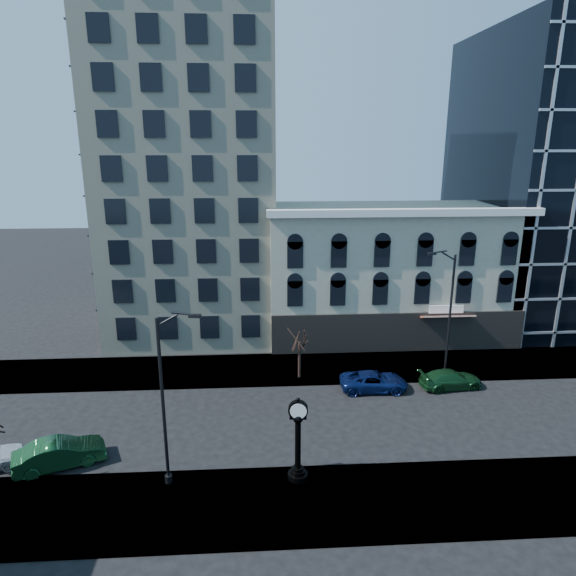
{
  "coord_description": "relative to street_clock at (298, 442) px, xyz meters",
  "views": [
    {
      "loc": [
        -0.04,
        -29.93,
        17.8
      ],
      "look_at": [
        2.0,
        4.0,
        8.0
      ],
      "focal_mm": 32.0,
      "sensor_mm": 36.0,
      "label": 1
    }
  ],
  "objects": [
    {
      "name": "car_far_a",
      "position": [
        6.43,
        10.11,
        -1.62
      ],
      "size": [
        5.0,
        2.37,
        1.38
      ],
      "primitive_type": "imported",
      "rotation": [
        0.0,
        0.0,
        1.55
      ],
      "color": "#0C194C",
      "rests_on": "ground"
    },
    {
      "name": "sidewalk_near",
      "position": [
        -1.93,
        -1.97,
        -2.25
      ],
      "size": [
        160.0,
        6.0,
        0.12
      ],
      "primitive_type": "cube",
      "color": "gray",
      "rests_on": "ground"
    },
    {
      "name": "cream_tower",
      "position": [
        -8.04,
        24.91,
        17.01
      ],
      "size": [
        15.9,
        15.4,
        42.5
      ],
      "color": "beige",
      "rests_on": "ground"
    },
    {
      "name": "car_far_b",
      "position": [
        12.23,
        10.12,
        -1.63
      ],
      "size": [
        4.85,
        2.42,
        1.35
      ],
      "primitive_type": "imported",
      "rotation": [
        0.0,
        0.0,
        1.69
      ],
      "color": "#143F1E",
      "rests_on": "ground"
    },
    {
      "name": "street_lamp_near",
      "position": [
        -6.23,
        -0.06,
        5.28
      ],
      "size": [
        2.56,
        0.62,
        9.89
      ],
      "rotation": [
        0.0,
        0.0,
        -0.13
      ],
      "color": "black",
      "rests_on": "sidewalk_near"
    },
    {
      "name": "sidewalk_far",
      "position": [
        -1.93,
        14.03,
        -2.25
      ],
      "size": [
        160.0,
        6.0,
        0.12
      ],
      "primitive_type": "cube",
      "color": "gray",
      "rests_on": "ground"
    },
    {
      "name": "bare_tree_far",
      "position": [
        1.09,
        12.34,
        1.34
      ],
      "size": [
        2.72,
        2.72,
        4.68
      ],
      "color": "black",
      "rests_on": "sidewalk_far"
    },
    {
      "name": "car_near_b",
      "position": [
        -13.33,
        2.03,
        -1.5
      ],
      "size": [
        5.17,
        3.47,
        1.61
      ],
      "primitive_type": "imported",
      "rotation": [
        0.0,
        0.0,
        1.97
      ],
      "color": "#143F1E",
      "rests_on": "ground"
    },
    {
      "name": "ground",
      "position": [
        -1.93,
        6.03,
        -2.31
      ],
      "size": [
        160.0,
        160.0,
        0.0
      ],
      "primitive_type": "plane",
      "color": "black",
      "rests_on": "ground"
    },
    {
      "name": "glass_office",
      "position": [
        30.07,
        26.94,
        11.69
      ],
      "size": [
        20.0,
        20.15,
        28.0
      ],
      "color": "black",
      "rests_on": "ground"
    },
    {
      "name": "street_clock",
      "position": [
        0.0,
        0.0,
        0.0
      ],
      "size": [
        1.1,
        1.1,
        4.83
      ],
      "rotation": [
        0.0,
        0.0,
        -0.08
      ],
      "color": "black",
      "rests_on": "sidewalk_near"
    },
    {
      "name": "victorian_row",
      "position": [
        10.08,
        21.92,
        3.69
      ],
      "size": [
        22.6,
        11.19,
        12.5
      ],
      "color": "#BBB59A",
      "rests_on": "ground"
    },
    {
      "name": "street_lamp_far",
      "position": [
        11.77,
        11.95,
        5.49
      ],
      "size": [
        2.62,
        0.73,
        10.17
      ],
      "rotation": [
        0.0,
        0.0,
        3.31
      ],
      "color": "black",
      "rests_on": "sidewalk_far"
    }
  ]
}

